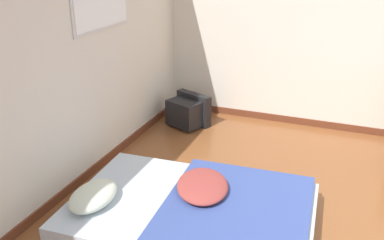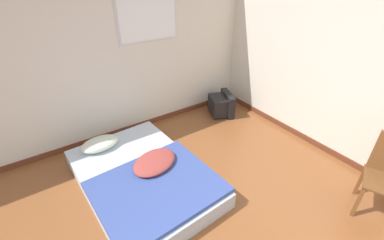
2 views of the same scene
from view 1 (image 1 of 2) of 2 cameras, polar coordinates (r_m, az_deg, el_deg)
The scene contains 3 objects.
wall_back at distance 3.81m, azimuth -18.97°, elevation 7.22°, with size 7.57×0.08×2.60m.
mattress_bed at distance 3.65m, azimuth 0.09°, elevation -12.26°, with size 1.46×2.06×0.36m.
crt_tv at distance 5.55m, azimuth -0.54°, elevation 1.17°, with size 0.52×0.57×0.41m.
Camera 1 is at (-2.79, 0.48, 2.22)m, focal length 40.00 mm.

